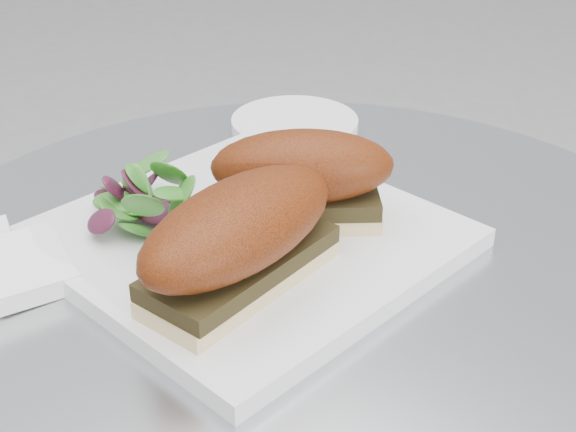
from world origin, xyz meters
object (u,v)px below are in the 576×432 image
plate (247,239)px  sandwich_right (302,176)px  sandwich_left (240,235)px  saucer (295,124)px

plate → sandwich_right: sandwich_right is taller
sandwich_left → plate: bearing=38.8°
plate → sandwich_left: bearing=-128.9°
sandwich_left → saucer: 0.33m
plate → saucer: (0.18, 0.16, -0.00)m
sandwich_left → sandwich_right: size_ratio=1.22×
saucer → sandwich_right: bearing=-127.8°
sandwich_left → sandwich_right: 0.10m
sandwich_left → saucer: sandwich_left is taller
sandwich_left → saucer: (0.23, 0.22, -0.05)m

